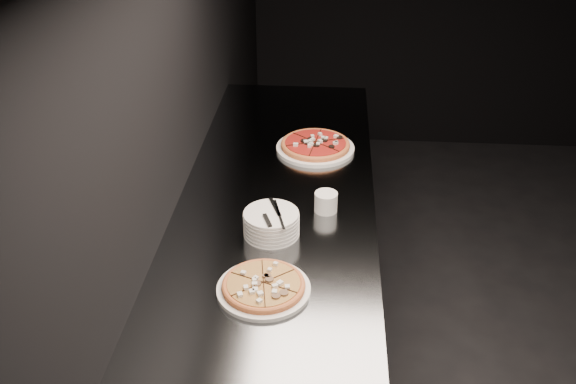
# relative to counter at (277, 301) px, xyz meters

# --- Properties ---
(wall_left) EXTENTS (0.02, 5.00, 2.80)m
(wall_left) POSITION_rel_counter_xyz_m (-0.37, 0.00, 0.94)
(wall_left) COLOR black
(wall_left) RESTS_ON floor
(counter) EXTENTS (0.74, 2.44, 0.92)m
(counter) POSITION_rel_counter_xyz_m (0.00, 0.00, 0.00)
(counter) COLOR slate
(counter) RESTS_ON floor
(pizza_mushroom) EXTENTS (0.33, 0.33, 0.03)m
(pizza_mushroom) POSITION_rel_counter_xyz_m (0.01, -0.50, 0.48)
(pizza_mushroom) COLOR silver
(pizza_mushroom) RESTS_ON counter
(pizza_tomato) EXTENTS (0.39, 0.39, 0.04)m
(pizza_tomato) POSITION_rel_counter_xyz_m (0.13, 0.47, 0.48)
(pizza_tomato) COLOR silver
(pizza_tomato) RESTS_ON counter
(plate_stack) EXTENTS (0.19, 0.19, 0.09)m
(plate_stack) POSITION_rel_counter_xyz_m (0.00, -0.19, 0.50)
(plate_stack) COLOR silver
(plate_stack) RESTS_ON counter
(cutlery) EXTENTS (0.07, 0.20, 0.01)m
(cutlery) POSITION_rel_counter_xyz_m (0.01, -0.20, 0.55)
(cutlery) COLOR #ADB0B4
(cutlery) RESTS_ON plate_stack
(ramekin) EXTENTS (0.08, 0.08, 0.07)m
(ramekin) POSITION_rel_counter_xyz_m (0.19, -0.02, 0.50)
(ramekin) COLOR silver
(ramekin) RESTS_ON counter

